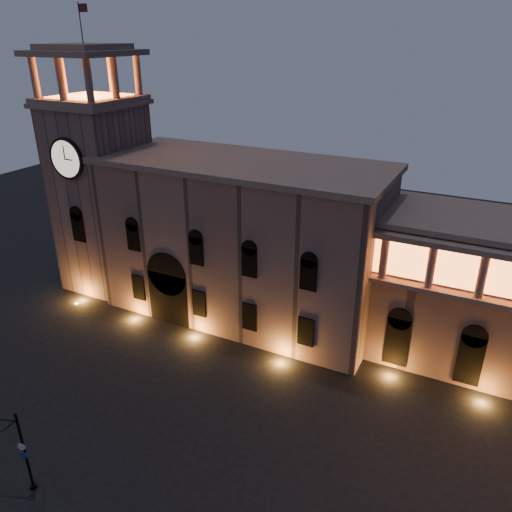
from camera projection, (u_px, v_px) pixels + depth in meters
name	position (u px, v px, depth m)	size (l,w,h in m)	color
ground	(134.00, 444.00, 39.15)	(160.00, 160.00, 0.00)	black
government_building	(242.00, 241.00, 54.25)	(30.80, 12.80, 17.60)	#7C5B51
clock_tower	(102.00, 188.00, 59.54)	(9.80, 9.80, 32.40)	#7C5B51
traffic_light	(13.00, 449.00, 34.03)	(4.68, 1.89, 6.76)	black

